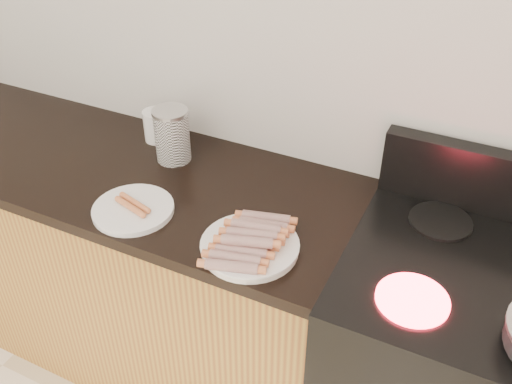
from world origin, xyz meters
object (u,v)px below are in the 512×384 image
at_px(side_plate, 133,209).
at_px(canister, 172,135).
at_px(mug, 156,126).
at_px(main_plate, 250,247).

relative_size(side_plate, canister, 1.31).
height_order(side_plate, mug, mug).
bearing_deg(side_plate, canister, 99.42).
height_order(canister, mug, canister).
xyz_separation_m(side_plate, mug, (-0.17, 0.39, 0.05)).
xyz_separation_m(side_plate, canister, (-0.05, 0.30, 0.08)).
bearing_deg(mug, canister, -34.14).
bearing_deg(side_plate, main_plate, 0.00).
height_order(main_plate, side_plate, same).
xyz_separation_m(main_plate, mug, (-0.56, 0.39, 0.05)).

